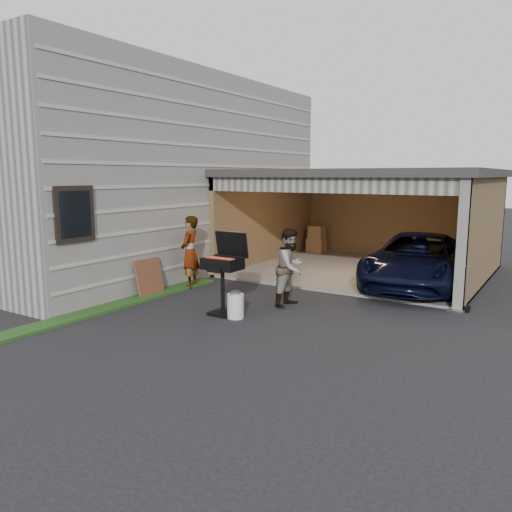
{
  "coord_description": "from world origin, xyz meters",
  "views": [
    {
      "loc": [
        5.75,
        -7.09,
        2.75
      ],
      "look_at": [
        0.45,
        1.21,
        1.15
      ],
      "focal_mm": 35.0,
      "sensor_mm": 36.0,
      "label": 1
    }
  ],
  "objects_px": {
    "minivan": "(417,262)",
    "plywood_panel": "(149,278)",
    "bbq_grill": "(224,267)",
    "man": "(291,267)",
    "woman": "(190,252)",
    "propane_tank": "(236,306)",
    "hand_truck": "(459,302)"
  },
  "relations": [
    {
      "from": "woman",
      "to": "bbq_grill",
      "type": "distance_m",
      "value": 2.58
    },
    {
      "from": "woman",
      "to": "bbq_grill",
      "type": "xyz_separation_m",
      "value": [
        2.11,
        -1.48,
        0.08
      ]
    },
    {
      "from": "bbq_grill",
      "to": "hand_truck",
      "type": "distance_m",
      "value": 4.84
    },
    {
      "from": "man",
      "to": "propane_tank",
      "type": "bearing_deg",
      "value": 165.38
    },
    {
      "from": "minivan",
      "to": "bbq_grill",
      "type": "relative_size",
      "value": 2.81
    },
    {
      "from": "bbq_grill",
      "to": "propane_tank",
      "type": "xyz_separation_m",
      "value": [
        0.36,
        -0.11,
        -0.72
      ]
    },
    {
      "from": "minivan",
      "to": "bbq_grill",
      "type": "bearing_deg",
      "value": -125.37
    },
    {
      "from": "minivan",
      "to": "man",
      "type": "height_order",
      "value": "man"
    },
    {
      "from": "minivan",
      "to": "man",
      "type": "relative_size",
      "value": 2.77
    },
    {
      "from": "plywood_panel",
      "to": "man",
      "type": "bearing_deg",
      "value": 17.51
    },
    {
      "from": "minivan",
      "to": "bbq_grill",
      "type": "xyz_separation_m",
      "value": [
        -2.59,
        -4.48,
        0.33
      ]
    },
    {
      "from": "bbq_grill",
      "to": "hand_truck",
      "type": "xyz_separation_m",
      "value": [
        3.92,
        2.74,
        -0.78
      ]
    },
    {
      "from": "bbq_grill",
      "to": "propane_tank",
      "type": "relative_size",
      "value": 3.37
    },
    {
      "from": "woman",
      "to": "plywood_panel",
      "type": "relative_size",
      "value": 2.05
    },
    {
      "from": "plywood_panel",
      "to": "hand_truck",
      "type": "height_order",
      "value": "hand_truck"
    },
    {
      "from": "man",
      "to": "propane_tank",
      "type": "height_order",
      "value": "man"
    },
    {
      "from": "propane_tank",
      "to": "bbq_grill",
      "type": "bearing_deg",
      "value": 162.64
    },
    {
      "from": "minivan",
      "to": "propane_tank",
      "type": "relative_size",
      "value": 9.46
    },
    {
      "from": "man",
      "to": "plywood_panel",
      "type": "bearing_deg",
      "value": 109.96
    },
    {
      "from": "minivan",
      "to": "plywood_panel",
      "type": "bearing_deg",
      "value": -145.2
    },
    {
      "from": "bbq_grill",
      "to": "woman",
      "type": "bearing_deg",
      "value": 144.9
    },
    {
      "from": "propane_tank",
      "to": "woman",
      "type": "bearing_deg",
      "value": 147.12
    },
    {
      "from": "minivan",
      "to": "plywood_panel",
      "type": "height_order",
      "value": "minivan"
    },
    {
      "from": "woman",
      "to": "propane_tank",
      "type": "relative_size",
      "value": 3.67
    },
    {
      "from": "minivan",
      "to": "propane_tank",
      "type": "xyz_separation_m",
      "value": [
        -2.24,
        -4.59,
        -0.39
      ]
    },
    {
      "from": "bbq_grill",
      "to": "man",
      "type": "bearing_deg",
      "value": 58.8
    },
    {
      "from": "hand_truck",
      "to": "minivan",
      "type": "bearing_deg",
      "value": 148.45
    },
    {
      "from": "hand_truck",
      "to": "man",
      "type": "bearing_deg",
      "value": -134.16
    },
    {
      "from": "minivan",
      "to": "hand_truck",
      "type": "bearing_deg",
      "value": -58.05
    },
    {
      "from": "bbq_grill",
      "to": "hand_truck",
      "type": "height_order",
      "value": "bbq_grill"
    },
    {
      "from": "woman",
      "to": "plywood_panel",
      "type": "height_order",
      "value": "woman"
    },
    {
      "from": "bbq_grill",
      "to": "plywood_panel",
      "type": "bearing_deg",
      "value": 172.29
    }
  ]
}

